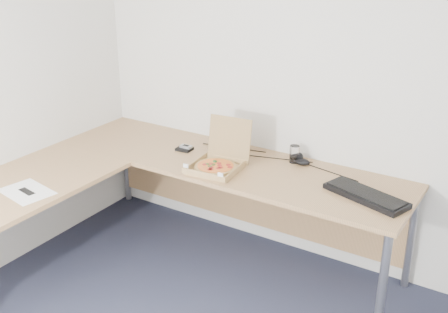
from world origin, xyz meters
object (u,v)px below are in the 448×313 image
Objects in this scene: keyboard at (366,196)px; wallet at (184,149)px; desk at (150,177)px; drinking_glass at (295,154)px; pizza_box at (217,164)px.

keyboard reaches higher than wallet.
desk is 23.30× the size of wallet.
drinking_glass is 0.65m from keyboard.
desk is at bearing -145.40° from keyboard.
keyboard is at bearing 0.59° from pizza_box.
pizza_box is at bearing -155.66° from keyboard.
pizza_box is at bearing -135.14° from drinking_glass.
pizza_box is (0.34, 0.28, 0.07)m from desk.
pizza_box is at bearing 39.93° from desk.
pizza_box reaches higher than wallet.
pizza_box is 0.97m from keyboard.
desk is 4.98× the size of keyboard.
wallet is (-0.38, 0.16, -0.03)m from pizza_box.
drinking_glass is 0.79m from wallet.
drinking_glass reaches higher than keyboard.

